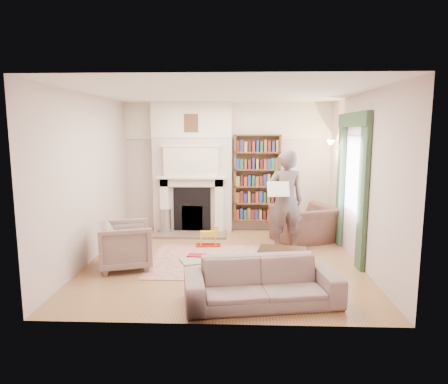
{
  "coord_description": "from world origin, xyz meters",
  "views": [
    {
      "loc": [
        0.26,
        -6.53,
        2.2
      ],
      "look_at": [
        0.0,
        0.25,
        1.15
      ],
      "focal_mm": 32.0,
      "sensor_mm": 36.0,
      "label": 1
    }
  ],
  "objects_px": {
    "sofa": "(262,282)",
    "rocking_horse": "(208,236)",
    "bookcase": "(257,178)",
    "paraffin_heater": "(166,221)",
    "coffee_table": "(282,264)",
    "armchair_left": "(126,245)",
    "man_reading": "(285,201)",
    "armchair_reading": "(304,224)"
  },
  "relations": [
    {
      "from": "sofa",
      "to": "man_reading",
      "type": "height_order",
      "value": "man_reading"
    },
    {
      "from": "armchair_left",
      "to": "rocking_horse",
      "type": "relative_size",
      "value": 1.76
    },
    {
      "from": "rocking_horse",
      "to": "coffee_table",
      "type": "bearing_deg",
      "value": -56.98
    },
    {
      "from": "bookcase",
      "to": "paraffin_heater",
      "type": "distance_m",
      "value": 2.19
    },
    {
      "from": "sofa",
      "to": "paraffin_heater",
      "type": "height_order",
      "value": "sofa"
    },
    {
      "from": "sofa",
      "to": "rocking_horse",
      "type": "relative_size",
      "value": 4.23
    },
    {
      "from": "man_reading",
      "to": "coffee_table",
      "type": "distance_m",
      "value": 1.59
    },
    {
      "from": "armchair_reading",
      "to": "sofa",
      "type": "relative_size",
      "value": 0.56
    },
    {
      "from": "man_reading",
      "to": "armchair_left",
      "type": "bearing_deg",
      "value": 13.84
    },
    {
      "from": "armchair_reading",
      "to": "coffee_table",
      "type": "bearing_deg",
      "value": 48.28
    },
    {
      "from": "sofa",
      "to": "coffee_table",
      "type": "relative_size",
      "value": 2.81
    },
    {
      "from": "bookcase",
      "to": "rocking_horse",
      "type": "distance_m",
      "value": 1.89
    },
    {
      "from": "coffee_table",
      "to": "bookcase",
      "type": "bearing_deg",
      "value": 105.88
    },
    {
      "from": "armchair_left",
      "to": "coffee_table",
      "type": "relative_size",
      "value": 1.17
    },
    {
      "from": "armchair_reading",
      "to": "sofa",
      "type": "distance_m",
      "value": 3.09
    },
    {
      "from": "armchair_reading",
      "to": "rocking_horse",
      "type": "height_order",
      "value": "armchair_reading"
    },
    {
      "from": "bookcase",
      "to": "man_reading",
      "type": "bearing_deg",
      "value": -72.91
    },
    {
      "from": "sofa",
      "to": "man_reading",
      "type": "relative_size",
      "value": 1.06
    },
    {
      "from": "sofa",
      "to": "rocking_horse",
      "type": "xyz_separation_m",
      "value": [
        -0.88,
        2.5,
        -0.08
      ]
    },
    {
      "from": "bookcase",
      "to": "rocking_horse",
      "type": "height_order",
      "value": "bookcase"
    },
    {
      "from": "man_reading",
      "to": "rocking_horse",
      "type": "xyz_separation_m",
      "value": [
        -1.42,
        0.17,
        -0.73
      ]
    },
    {
      "from": "coffee_table",
      "to": "armchair_reading",
      "type": "bearing_deg",
      "value": 83.05
    },
    {
      "from": "coffee_table",
      "to": "rocking_horse",
      "type": "distance_m",
      "value": 2.01
    },
    {
      "from": "sofa",
      "to": "coffee_table",
      "type": "distance_m",
      "value": 0.98
    },
    {
      "from": "armchair_reading",
      "to": "coffee_table",
      "type": "distance_m",
      "value": 2.12
    },
    {
      "from": "paraffin_heater",
      "to": "rocking_horse",
      "type": "relative_size",
      "value": 1.19
    },
    {
      "from": "paraffin_heater",
      "to": "rocking_horse",
      "type": "distance_m",
      "value": 1.36
    },
    {
      "from": "rocking_horse",
      "to": "bookcase",
      "type": "bearing_deg",
      "value": 48.26
    },
    {
      "from": "bookcase",
      "to": "rocking_horse",
      "type": "xyz_separation_m",
      "value": [
        -0.97,
        -1.29,
        -0.97
      ]
    },
    {
      "from": "armchair_left",
      "to": "man_reading",
      "type": "distance_m",
      "value": 2.91
    },
    {
      "from": "coffee_table",
      "to": "rocking_horse",
      "type": "height_order",
      "value": "coffee_table"
    },
    {
      "from": "armchair_left",
      "to": "rocking_horse",
      "type": "bearing_deg",
      "value": -63.33
    },
    {
      "from": "man_reading",
      "to": "bookcase",
      "type": "bearing_deg",
      "value": -80.35
    },
    {
      "from": "bookcase",
      "to": "armchair_left",
      "type": "relative_size",
      "value": 2.27
    },
    {
      "from": "paraffin_heater",
      "to": "rocking_horse",
      "type": "bearing_deg",
      "value": -43.36
    },
    {
      "from": "paraffin_heater",
      "to": "sofa",
      "type": "bearing_deg",
      "value": -61.44
    },
    {
      "from": "armchair_left",
      "to": "paraffin_heater",
      "type": "distance_m",
      "value": 2.16
    },
    {
      "from": "coffee_table",
      "to": "rocking_horse",
      "type": "bearing_deg",
      "value": 138.57
    },
    {
      "from": "armchair_reading",
      "to": "paraffin_heater",
      "type": "height_order",
      "value": "armchair_reading"
    },
    {
      "from": "man_reading",
      "to": "paraffin_heater",
      "type": "distance_m",
      "value": 2.73
    },
    {
      "from": "bookcase",
      "to": "coffee_table",
      "type": "bearing_deg",
      "value": -84.86
    },
    {
      "from": "coffee_table",
      "to": "man_reading",
      "type": "bearing_deg",
      "value": 92.99
    }
  ]
}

